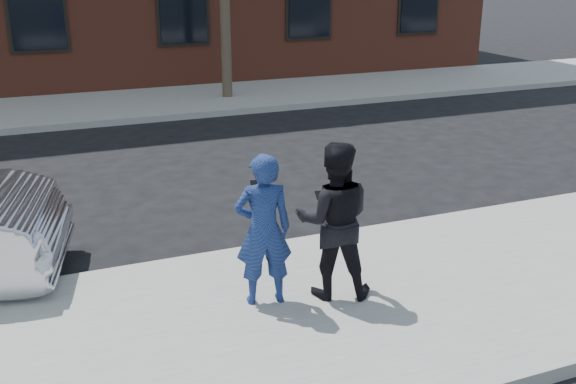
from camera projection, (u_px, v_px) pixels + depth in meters
name	position (u px, v px, depth m)	size (l,w,h in m)	color
ground	(125.00, 350.00, 6.52)	(100.00, 100.00, 0.00)	black
near_sidewalk	(129.00, 357.00, 6.27)	(50.00, 3.50, 0.15)	gray
near_curb	(102.00, 277.00, 7.85)	(50.00, 0.10, 0.15)	#999691
far_sidewalk	(47.00, 111.00, 16.32)	(50.00, 3.50, 0.15)	gray
far_curb	(53.00, 128.00, 14.75)	(50.00, 0.10, 0.15)	#999691
man_hoodie	(263.00, 230.00, 6.88)	(0.65, 0.54, 1.63)	navy
man_peacoat	(334.00, 220.00, 7.03)	(1.01, 0.91, 1.70)	black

